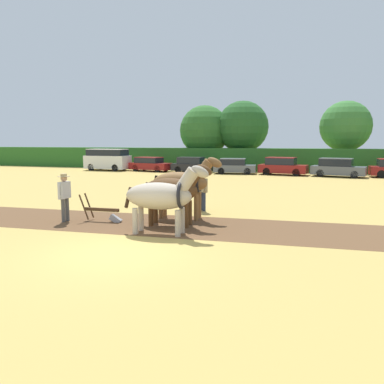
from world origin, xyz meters
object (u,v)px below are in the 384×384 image
farmer_beside_team (203,188)px  parked_car_center_right (282,166)px  tree_left (243,127)px  parked_van (108,159)px  draft_horse_lead_left (162,196)px  parked_car_right (338,168)px  draft_horse_trail_left (183,183)px  tree_far_left (205,131)px  parked_car_center (234,166)px  farmer_at_plow (65,193)px  parked_car_left (150,164)px  parked_car_center_left (192,165)px  plow (105,213)px  tree_center_left (346,126)px  draft_horse_lead_right (173,190)px

farmer_beside_team → parked_car_center_right: 19.41m
tree_left → parked_van: (-13.12, -6.30, -3.44)m
draft_horse_lead_left → parked_car_right: draft_horse_lead_left is taller
draft_horse_trail_left → tree_far_left: bearing=100.4°
tree_far_left → parked_car_right: (13.73, -6.68, -3.45)m
parked_car_center → parked_van: bearing=172.9°
tree_left → farmer_at_plow: (-1.47, -29.35, -3.50)m
parked_car_right → parked_van: bearing=-169.6°
parked_car_left → parked_car_center_left: 4.50m
draft_horse_trail_left → parked_car_center_left: (-6.42, 21.30, -0.69)m
parked_van → plow: bearing=-58.2°
farmer_beside_team → parked_car_center: (-2.44, 19.19, -0.31)m
tree_center_left → parked_van: bearing=-164.7°
parked_van → parked_car_center: size_ratio=1.16×
parked_van → parked_car_right: 22.59m
tree_far_left → parked_car_center: size_ratio=1.74×
tree_center_left → draft_horse_trail_left: 28.88m
tree_center_left → draft_horse_trail_left: tree_center_left is taller
farmer_at_plow → parked_car_center_left: (-2.38, 23.18, -0.36)m
tree_far_left → parked_van: (-8.85, -6.15, -3.07)m
tree_far_left → parked_car_center_left: bearing=-86.0°
farmer_at_plow → parked_car_center_left: bearing=97.5°
tree_center_left → parked_car_left: tree_center_left is taller
plow → tree_center_left: bearing=66.5°
tree_left → draft_horse_lead_right: size_ratio=2.76×
parked_car_center → draft_horse_trail_left: bearing=-90.6°
plow → parked_car_left: bearing=106.3°
draft_horse_lead_right → parked_car_center: 22.40m
draft_horse_lead_left → parked_car_center_right: bearing=81.3°
plow → parked_car_center_left: 23.06m
tree_far_left → farmer_at_plow: 29.50m
plow → parked_car_center_left: size_ratio=0.41×
draft_horse_lead_right → draft_horse_trail_left: bearing=89.6°
farmer_beside_team → parked_car_right: (6.60, 18.81, -0.24)m
parked_car_center_left → parked_car_center: size_ratio=0.99×
tree_center_left → parked_van: (-23.57, -6.45, -3.39)m
draft_horse_lead_left → parked_car_center: 23.67m
parked_car_center → parked_car_right: size_ratio=0.87×
farmer_at_plow → parked_car_right: (10.93, 22.51, -0.32)m
tree_center_left → parked_car_center: 12.61m
draft_horse_lead_right → draft_horse_trail_left: draft_horse_trail_left is taller
tree_far_left → parked_car_center_right: bearing=-34.3°
plow → parked_car_right: 24.04m
draft_horse_lead_right → parked_car_center_right: (2.17, 22.40, -0.52)m
draft_horse_lead_right → parked_van: size_ratio=0.57×
parked_car_center_left → parked_car_center_right: (8.66, -0.17, 0.05)m
tree_left → plow: bearing=-90.1°
parked_van → parked_car_left: parked_van is taller
draft_horse_trail_left → parked_car_right: (6.89, 20.63, -0.64)m
parked_car_center → farmer_beside_team: bearing=-89.2°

